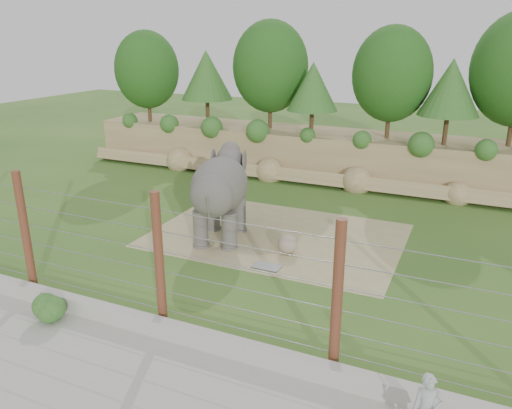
% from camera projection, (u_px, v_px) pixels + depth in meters
% --- Properties ---
extents(ground, '(90.00, 90.00, 0.00)m').
position_uv_depth(ground, '(234.00, 262.00, 18.18)').
color(ground, '#326022').
rests_on(ground, ground).
extents(back_embankment, '(30.00, 5.52, 8.77)m').
position_uv_depth(back_embankment, '(344.00, 108.00, 27.61)').
color(back_embankment, olive).
rests_on(back_embankment, ground).
extents(dirt_patch, '(10.00, 7.00, 0.02)m').
position_uv_depth(dirt_patch, '(277.00, 235.00, 20.58)').
color(dirt_patch, tan).
rests_on(dirt_patch, ground).
extents(drain_grate, '(1.00, 0.60, 0.03)m').
position_uv_depth(drain_grate, '(267.00, 266.00, 17.77)').
color(drain_grate, '#262628').
rests_on(drain_grate, dirt_patch).
extents(elephant, '(2.86, 4.65, 3.50)m').
position_uv_depth(elephant, '(220.00, 198.00, 19.71)').
color(elephant, '#56524C').
rests_on(elephant, ground).
extents(stone_ball, '(0.74, 0.74, 0.74)m').
position_uv_depth(stone_ball, '(288.00, 244.00, 18.79)').
color(stone_ball, gray).
rests_on(stone_ball, dirt_patch).
extents(retaining_wall, '(26.00, 0.35, 0.50)m').
position_uv_depth(retaining_wall, '(153.00, 326.00, 13.79)').
color(retaining_wall, '#ACAA9F').
rests_on(retaining_wall, ground).
extents(walkway, '(26.00, 4.00, 0.01)m').
position_uv_depth(walkway, '(105.00, 376.00, 12.14)').
color(walkway, '#ACAA9F').
rests_on(walkway, ground).
extents(barrier_fence, '(20.26, 0.26, 4.00)m').
position_uv_depth(barrier_fence, '(159.00, 261.00, 13.65)').
color(barrier_fence, '#562919').
rests_on(barrier_fence, ground).
extents(walkway_shrub, '(0.78, 0.78, 0.78)m').
position_uv_depth(walkway_shrub, '(45.00, 311.00, 14.25)').
color(walkway_shrub, '#2D581D').
rests_on(walkway_shrub, walkway).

